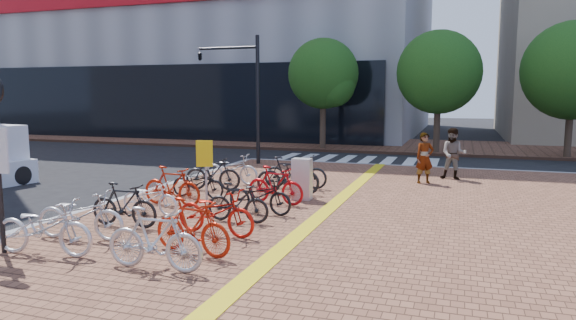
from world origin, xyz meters
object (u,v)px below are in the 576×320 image
(bike_8, at_px, (154,239))
(bike_15, at_px, (295,172))
(bike_2, at_px, (124,205))
(bike_12, at_px, (260,195))
(bike_4, at_px, (172,186))
(bike_10, at_px, (216,212))
(bike_5, at_px, (198,183))
(bike_9, at_px, (192,227))
(bike_0, at_px, (44,228))
(bike_6, at_px, (213,173))
(bike_13, at_px, (275,185))
(bike_1, at_px, (80,215))
(bike_11, at_px, (238,203))
(bike_3, at_px, (150,198))
(pedestrian_a, at_px, (425,158))
(pedestrian_b, at_px, (454,154))
(bike_14, at_px, (288,176))
(yellow_sign, at_px, (205,159))
(bike_7, at_px, (231,169))
(utility_box, at_px, (302,179))

(bike_8, xyz_separation_m, bike_15, (-0.08, 8.00, -0.01))
(bike_2, relative_size, bike_12, 0.95)
(bike_4, relative_size, bike_10, 0.93)
(bike_10, xyz_separation_m, bike_12, (0.15, 2.12, -0.03))
(bike_5, bearing_deg, bike_15, -41.75)
(bike_9, relative_size, bike_10, 0.93)
(bike_0, distance_m, bike_6, 6.81)
(bike_13, bearing_deg, bike_0, 165.26)
(bike_5, bearing_deg, bike_6, 7.88)
(bike_6, relative_size, bike_10, 0.94)
(bike_0, xyz_separation_m, bike_1, (-0.09, 1.08, -0.02))
(bike_9, distance_m, bike_11, 2.49)
(bike_8, xyz_separation_m, bike_9, (0.17, 0.98, -0.02))
(bike_2, distance_m, bike_13, 4.13)
(bike_10, relative_size, bike_13, 1.10)
(bike_3, height_order, bike_6, bike_6)
(bike_11, bearing_deg, bike_4, 65.75)
(pedestrian_a, bearing_deg, bike_11, -147.14)
(bike_11, bearing_deg, bike_9, -175.54)
(bike_8, distance_m, bike_12, 4.46)
(bike_0, distance_m, bike_11, 4.16)
(bike_8, relative_size, bike_15, 0.90)
(bike_8, distance_m, bike_15, 8.00)
(bike_2, xyz_separation_m, bike_9, (2.44, -1.28, 0.02))
(bike_12, relative_size, pedestrian_b, 0.98)
(pedestrian_b, bearing_deg, bike_14, -131.35)
(bike_11, bearing_deg, bike_1, 133.40)
(pedestrian_a, bearing_deg, bike_13, -156.16)
(bike_4, xyz_separation_m, yellow_sign, (0.57, 0.83, 0.65))
(bike_5, xyz_separation_m, bike_13, (2.39, -0.05, 0.08))
(bike_6, xyz_separation_m, bike_9, (2.57, -5.88, -0.01))
(bike_7, relative_size, bike_15, 0.96)
(bike_1, relative_size, bike_7, 1.01)
(bike_5, bearing_deg, bike_9, -150.72)
(bike_13, bearing_deg, pedestrian_a, -28.31)
(bike_4, height_order, bike_11, bike_4)
(bike_5, bearing_deg, bike_8, -156.37)
(bike_10, bearing_deg, pedestrian_a, -18.01)
(bike_14, height_order, utility_box, utility_box)
(pedestrian_b, bearing_deg, bike_2, -122.33)
(bike_15, bearing_deg, pedestrian_b, -61.48)
(bike_5, height_order, bike_8, bike_8)
(bike_0, bearing_deg, bike_7, -7.59)
(bike_1, height_order, bike_8, bike_8)
(bike_14, bearing_deg, utility_box, -141.13)
(bike_8, relative_size, bike_9, 1.03)
(bike_0, height_order, pedestrian_b, pedestrian_b)
(bike_4, xyz_separation_m, pedestrian_b, (7.05, 6.84, 0.37))
(bike_15, distance_m, yellow_sign, 3.23)
(bike_3, bearing_deg, bike_15, -25.17)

